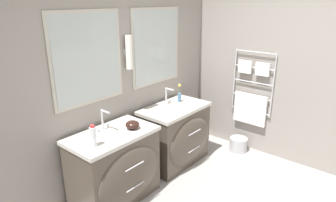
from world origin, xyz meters
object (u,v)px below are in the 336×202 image
(vanity_left, at_px, (116,167))
(waste_bin, at_px, (238,144))
(amenity_bowl, at_px, (133,125))
(vanity_right, at_px, (176,135))
(flower_vase, at_px, (179,95))
(toiletry_bottle, at_px, (93,136))

(vanity_left, relative_size, waste_bin, 3.69)
(amenity_bowl, bearing_deg, waste_bin, -15.44)
(vanity_left, height_order, vanity_right, same)
(vanity_left, relative_size, amenity_bowl, 6.22)
(amenity_bowl, xyz_separation_m, flower_vase, (1.05, 0.16, 0.06))
(vanity_right, bearing_deg, flower_vase, 29.18)
(vanity_left, distance_m, waste_bin, 2.01)
(vanity_left, distance_m, toiletry_bottle, 0.59)
(toiletry_bottle, bearing_deg, flower_vase, 6.15)
(toiletry_bottle, bearing_deg, waste_bin, -11.67)
(toiletry_bottle, distance_m, flower_vase, 1.58)
(vanity_left, height_order, waste_bin, vanity_left)
(flower_vase, bearing_deg, vanity_left, -174.92)
(vanity_right, distance_m, toiletry_bottle, 1.46)
(vanity_right, bearing_deg, amenity_bowl, -176.78)
(vanity_right, xyz_separation_m, amenity_bowl, (-0.84, -0.05, 0.44))
(vanity_left, xyz_separation_m, toiletry_bottle, (-0.30, -0.06, 0.50))
(vanity_left, bearing_deg, waste_bin, -15.03)
(amenity_bowl, bearing_deg, vanity_left, 168.08)
(waste_bin, bearing_deg, flower_vase, 135.73)
(vanity_left, xyz_separation_m, vanity_right, (1.07, 0.00, 0.00))
(vanity_right, height_order, toiletry_bottle, toiletry_bottle)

